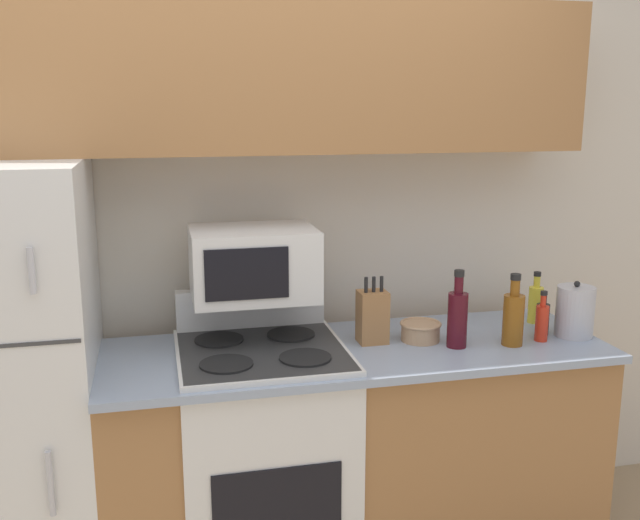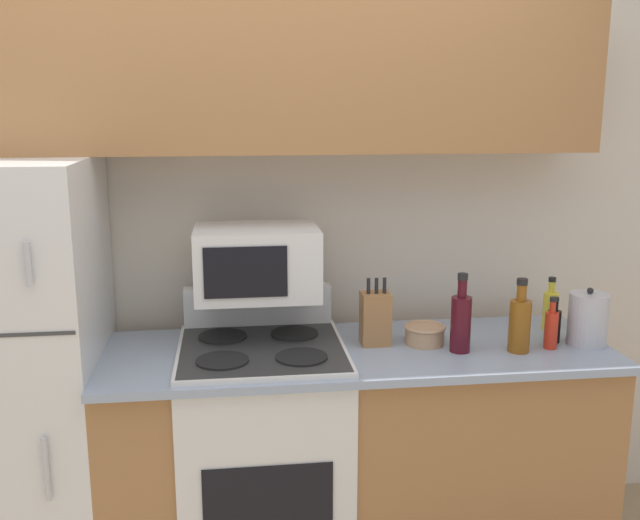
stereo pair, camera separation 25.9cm
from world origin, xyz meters
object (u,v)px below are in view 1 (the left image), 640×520
Objects in this scene: microwave at (253,263)px; knife_block at (373,316)px; kettle at (575,311)px; stove at (263,461)px; bowl at (420,331)px; bottle_hot_sauce at (542,321)px; bottle_whiskey at (513,317)px; bottle_cooking_spray at (536,303)px; bottle_soy_sauce at (543,318)px; bottle_wine_red at (457,317)px.

microwave reaches higher than knife_block.
knife_block is at bearing 172.25° from kettle.
stove is 0.79m from bowl.
bottle_hot_sauce is at bearing -13.52° from bowl.
bottle_whiskey is at bearing -16.47° from knife_block.
knife_block is 1.20× the size of bottle_cooking_spray.
bottle_soy_sauce is (1.14, -0.16, -0.25)m from microwave.
microwave is (-0.00, 0.13, 0.75)m from stove.
bottle_whiskey is at bearing -6.92° from stove.
bottle_cooking_spray is 0.97× the size of kettle.
stove is 4.99× the size of bottle_cooking_spray.
stove is 3.66× the size of bottle_wine_red.
bottle_wine_red reaches higher than bowl.
stove is 1.36m from kettle.
microwave is 2.60× the size of bottle_soy_sauce.
bottle_whiskey is at bearing -171.70° from kettle.
bottle_hot_sauce is (0.13, 0.02, -0.03)m from bottle_whiskey.
stove is at bearing -178.88° from bowl.
knife_block is at bearing 157.43° from bottle_wine_red.
stove is 5.49× the size of bottle_hot_sauce.
kettle is (0.62, -0.09, 0.06)m from bowl.
microwave is at bearing 168.44° from bottle_hot_sauce.
bottle_soy_sauce is 0.60× the size of bottle_wine_red.
knife_block is at bearing 4.63° from stove.
kettle is (0.06, -0.20, 0.01)m from bottle_cooking_spray.
bottle_hot_sauce is (0.65, -0.13, -0.03)m from knife_block.
bottle_wine_red is at bearing -178.42° from kettle.
bottle_whiskey is 1.40× the size of bottle_hot_sauce.
kettle is (1.25, -0.07, 0.53)m from stove.
bottle_wine_red is at bearing 178.36° from bottle_hot_sauce.
microwave is 1.77× the size of knife_block.
bottle_whiskey is (0.22, -0.03, -0.01)m from bottle_wine_red.
bottle_wine_red reaches higher than bottle_soy_sauce.
bowl is 0.74× the size of bottle_cooking_spray.
bottle_whiskey is (0.96, -0.12, 0.54)m from stove.
bottle_wine_red reaches higher than bottle_hot_sauce.
microwave is 0.50m from knife_block.
bottle_wine_red is at bearing -42.91° from bowl.
bottle_soy_sauce is at bearing -109.80° from bottle_cooking_spray.
stove is at bearing -175.37° from knife_block.
bottle_whiskey is 1.24× the size of kettle.
bottle_whiskey is 0.29m from kettle.
microwave reaches higher than bottle_wine_red.
bowl is at bearing 158.40° from bottle_whiskey.
stove is 0.70m from knife_block.
microwave reaches higher than bottle_soy_sauce.
stove is 6.10× the size of bottle_soy_sauce.
bottle_whiskey reaches higher than bottle_hot_sauce.
kettle is (0.11, -0.04, 0.03)m from bottle_soy_sauce.
bowl is 0.72× the size of kettle.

